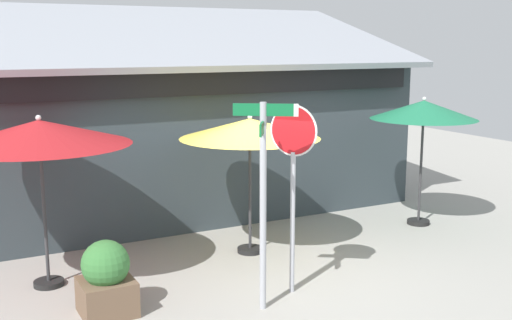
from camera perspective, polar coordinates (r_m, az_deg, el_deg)
ground_plane at (r=10.03m, az=3.04°, el=-10.46°), size 28.00×28.00×0.10m
cafe_building at (r=13.74m, az=-6.38°, el=2.74°), size 9.52×4.58×4.40m
street_sign_post at (r=8.23m, az=0.67°, el=-2.33°), size 0.72×0.67×2.80m
stop_sign at (r=8.79m, az=3.39°, el=-0.45°), size 0.39×0.62×2.72m
patio_umbrella_crimson_left at (r=9.44m, az=-19.05°, el=2.28°), size 2.61×2.61×2.55m
patio_umbrella_mustard_center at (r=10.45m, az=-0.56°, el=2.78°), size 2.36×2.36×2.39m
patio_umbrella_forest_green_right at (r=12.55m, az=14.96°, el=4.30°), size 2.05×2.05×2.53m
sidewalk_planter at (r=8.66m, az=-13.43°, el=-10.49°), size 0.69×0.69×1.01m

